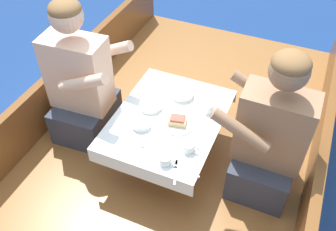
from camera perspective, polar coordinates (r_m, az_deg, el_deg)
ground_plane at (r=2.89m, az=0.47°, el=-8.94°), size 60.00×60.00×0.00m
boat_deck at (r=2.77m, az=0.48°, el=-7.04°), size 1.94×3.35×0.30m
gunwale_port at (r=2.91m, az=-16.79°, el=3.18°), size 0.06×3.35×0.38m
gunwale_starboard at (r=2.44m, az=21.51°, el=-8.19°), size 0.06×3.35×0.38m
cockpit_table at (r=2.39m, az=0.00°, el=-0.92°), size 0.66×0.85×0.35m
person_port at (r=2.57m, az=-13.12°, el=4.53°), size 0.54×0.46×1.03m
person_starboard at (r=2.24m, az=15.21°, el=-3.46°), size 0.52×0.44×0.99m
plate_sandwich at (r=2.32m, az=1.46°, el=-1.25°), size 0.21×0.21×0.01m
plate_bread at (r=2.60m, az=-1.04°, el=4.57°), size 0.17×0.17×0.01m
sandwich at (r=2.30m, az=1.47°, el=-0.76°), size 0.12×0.10×0.05m
bowl_port_near at (r=2.30m, az=-4.08°, el=-1.23°), size 0.12×0.12×0.04m
bowl_starboard_near at (r=2.51m, az=2.21°, el=3.39°), size 0.15×0.15×0.04m
bowl_center_far at (r=2.42m, az=-2.65°, el=1.61°), size 0.14×0.14×0.04m
coffee_cup_port at (r=2.10m, az=-0.45°, el=-6.77°), size 0.10×0.07×0.05m
coffee_cup_starboard at (r=2.39m, az=6.33°, el=1.11°), size 0.09×0.06×0.06m
coffee_cup_center at (r=2.16m, az=3.21°, el=-4.85°), size 0.10×0.07×0.05m
utensil_spoon_center at (r=2.20m, az=-4.99°, el=-4.86°), size 0.14×0.11×0.01m
utensil_knife_port at (r=2.08m, az=2.69°, el=-8.49°), size 0.17×0.03×0.00m
utensil_fork_port at (r=2.08m, az=1.20°, el=-8.25°), size 0.07×0.17×0.00m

